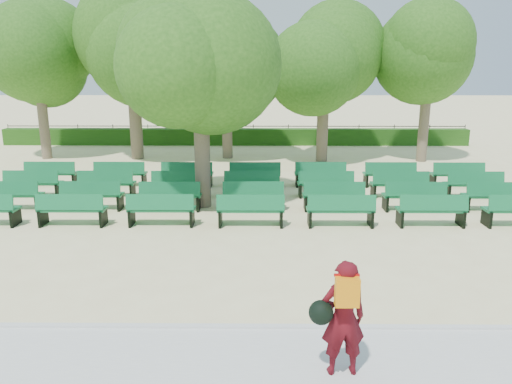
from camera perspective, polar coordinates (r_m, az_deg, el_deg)
ground at (r=14.67m, az=-5.01°, el=-3.18°), size 120.00×120.00×0.00m
paving at (r=7.98m, az=-10.25°, el=-19.22°), size 30.00×2.20×0.06m
curb at (r=8.93m, az=-8.87°, el=-15.06°), size 30.00×0.12×0.10m
hedge at (r=28.23m, az=-2.37°, el=6.32°), size 26.00×0.70×0.90m
fence at (r=28.69m, az=-2.32°, el=5.55°), size 26.00×0.10×1.02m
tree_line at (r=24.36m, az=-2.82°, el=3.95°), size 21.80×6.80×7.04m
bench_array at (r=16.33m, az=-0.36°, el=-0.93°), size 1.90×0.68×1.18m
tree_among at (r=15.46m, az=-6.44°, el=14.25°), size 4.56×4.56×6.48m
person at (r=7.36m, az=9.75°, el=-13.86°), size 0.84×0.52×1.74m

